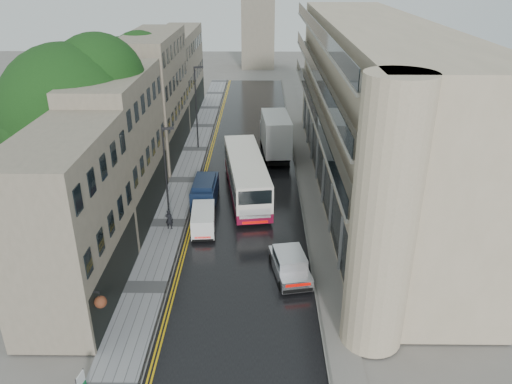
# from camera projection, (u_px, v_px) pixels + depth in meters

# --- Properties ---
(road) EXTENTS (9.00, 85.00, 0.02)m
(road) POSITION_uv_depth(u_px,v_px,m) (248.00, 181.00, 45.70)
(road) COLOR black
(road) RESTS_ON ground
(left_sidewalk) EXTENTS (2.70, 85.00, 0.12)m
(left_sidewalk) POSITION_uv_depth(u_px,v_px,m) (185.00, 180.00, 45.74)
(left_sidewalk) COLOR gray
(left_sidewalk) RESTS_ON ground
(right_sidewalk) EXTENTS (1.80, 85.00, 0.12)m
(right_sidewalk) POSITION_uv_depth(u_px,v_px,m) (307.00, 181.00, 45.63)
(right_sidewalk) COLOR slate
(right_sidewalk) RESTS_ON ground
(old_shop_row) EXTENTS (4.50, 56.00, 12.00)m
(old_shop_row) POSITION_uv_depth(u_px,v_px,m) (145.00, 110.00, 45.54)
(old_shop_row) COLOR gray
(old_shop_row) RESTS_ON ground
(modern_block) EXTENTS (8.00, 40.00, 14.00)m
(modern_block) POSITION_uv_depth(u_px,v_px,m) (371.00, 112.00, 41.30)
(modern_block) COLOR #C5B092
(modern_block) RESTS_ON ground
(tree_near) EXTENTS (10.56, 10.56, 13.89)m
(tree_near) POSITION_uv_depth(u_px,v_px,m) (73.00, 134.00, 36.10)
(tree_near) COLOR black
(tree_near) RESTS_ON ground
(tree_far) EXTENTS (9.24, 9.24, 12.46)m
(tree_far) POSITION_uv_depth(u_px,v_px,m) (123.00, 99.00, 48.20)
(tree_far) COLOR black
(tree_far) RESTS_ON ground
(cream_bus) EXTENTS (4.43, 12.50, 3.34)m
(cream_bus) POSITION_uv_depth(u_px,v_px,m) (235.00, 194.00, 39.20)
(cream_bus) COLOR white
(cream_bus) RESTS_ON road
(white_lorry) EXTENTS (3.20, 8.67, 4.46)m
(white_lorry) POSITION_uv_depth(u_px,v_px,m) (265.00, 142.00, 48.89)
(white_lorry) COLOR silver
(white_lorry) RESTS_ON road
(silver_hatchback) EXTENTS (2.68, 4.69, 1.66)m
(silver_hatchback) POSITION_uv_depth(u_px,v_px,m) (281.00, 279.00, 30.10)
(silver_hatchback) COLOR silver
(silver_hatchback) RESTS_ON road
(white_van) EXTENTS (1.91, 3.93, 1.73)m
(white_van) POSITION_uv_depth(u_px,v_px,m) (192.00, 229.00, 35.67)
(white_van) COLOR white
(white_van) RESTS_ON road
(navy_van) EXTENTS (1.93, 4.68, 2.37)m
(navy_van) POSITION_uv_depth(u_px,v_px,m) (192.00, 199.00, 39.43)
(navy_van) COLOR black
(navy_van) RESTS_ON road
(pedestrian) EXTENTS (0.60, 0.42, 1.55)m
(pedestrian) POSITION_uv_depth(u_px,v_px,m) (169.00, 219.00, 37.01)
(pedestrian) COLOR black
(pedestrian) RESTS_ON left_sidewalk
(lamp_post_near) EXTENTS (0.87, 0.39, 7.59)m
(lamp_post_near) POSITION_uv_depth(u_px,v_px,m) (166.00, 178.00, 36.43)
(lamp_post_near) COLOR black
(lamp_post_near) RESTS_ON left_sidewalk
(lamp_post_far) EXTENTS (0.98, 0.51, 8.55)m
(lamp_post_far) POSITION_uv_depth(u_px,v_px,m) (196.00, 108.00, 51.88)
(lamp_post_far) COLOR black
(lamp_post_far) RESTS_ON left_sidewalk
(estate_sign) EXTENTS (0.20, 0.68, 1.13)m
(estate_sign) POSITION_uv_depth(u_px,v_px,m) (81.00, 384.00, 22.88)
(estate_sign) COLOR silver
(estate_sign) RESTS_ON left_sidewalk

